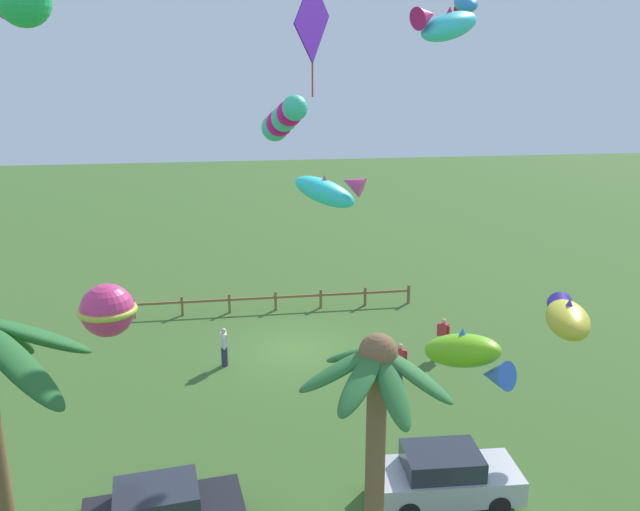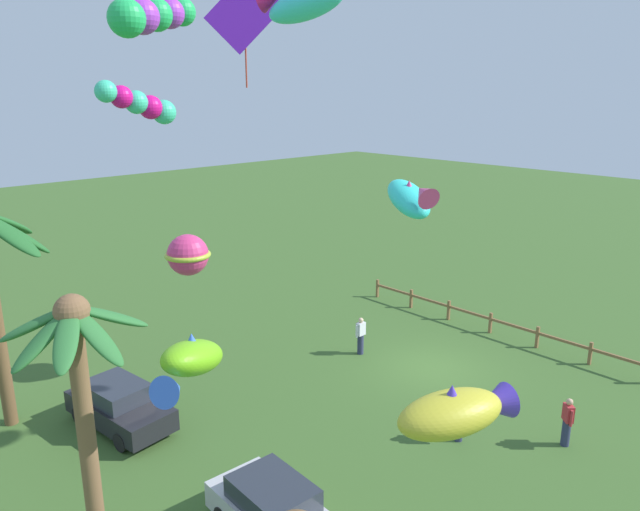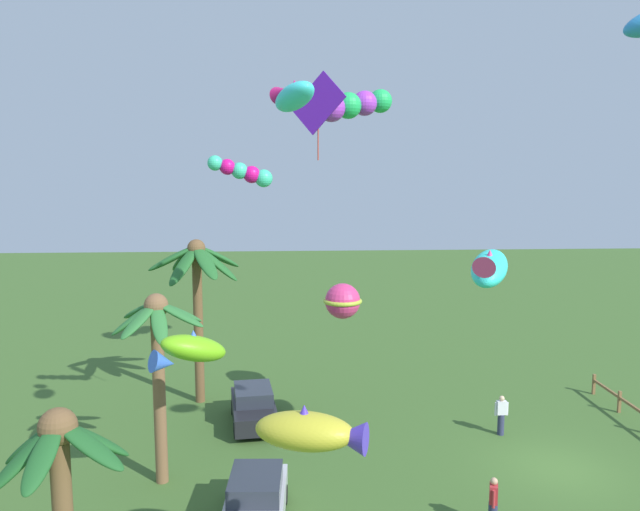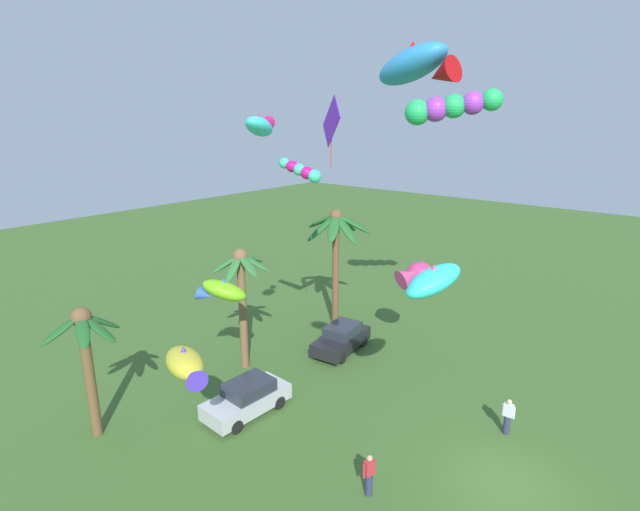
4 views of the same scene
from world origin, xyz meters
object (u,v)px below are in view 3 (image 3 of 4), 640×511
at_px(kite_diamond_6, 318,104).
at_px(spectator_0, 501,415).
at_px(parked_car_1, 254,406).
at_px(parked_car_0, 256,501).
at_px(kite_fish_3, 489,267).
at_px(palm_tree_0, 61,480).
at_px(kite_ball_7, 343,301).
at_px(kite_fish_2, 311,431).
at_px(kite_tube_0, 344,106).
at_px(palm_tree_2, 197,276).
at_px(kite_fish_5, 189,350).
at_px(kite_tube_1, 243,172).
at_px(kite_fish_8, 293,96).
at_px(palm_tree_1, 157,343).
at_px(spectator_2, 493,503).

bearing_deg(kite_diamond_6, spectator_0, -71.13).
bearing_deg(kite_diamond_6, parked_car_1, 30.38).
distance_m(parked_car_0, kite_fish_3, 10.05).
bearing_deg(parked_car_0, kite_fish_3, -74.93).
bearing_deg(spectator_0, palm_tree_0, 129.64).
relative_size(palm_tree_0, kite_ball_7, 2.63).
distance_m(spectator_0, kite_diamond_6, 13.98).
height_order(kite_fish_2, kite_ball_7, kite_ball_7).
bearing_deg(kite_tube_0, palm_tree_2, 94.46).
distance_m(spectator_0, kite_fish_2, 13.08).
relative_size(spectator_0, kite_fish_5, 0.64).
xyz_separation_m(palm_tree_0, palm_tree_2, (15.14, -0.76, 1.62)).
height_order(kite_tube_0, kite_tube_1, kite_tube_0).
bearing_deg(kite_tube_1, kite_fish_8, -158.03).
height_order(palm_tree_0, kite_tube_1, kite_tube_1).
xyz_separation_m(palm_tree_2, spectator_0, (-4.34, -12.28, -4.91)).
distance_m(kite_fish_2, kite_ball_7, 13.04).
bearing_deg(kite_fish_8, parked_car_1, 12.19).
bearing_deg(kite_ball_7, kite_fish_2, 171.48).
bearing_deg(kite_diamond_6, palm_tree_1, 95.61).
relative_size(palm_tree_0, parked_car_1, 1.38).
bearing_deg(parked_car_0, kite_ball_7, -20.64).
bearing_deg(spectator_2, kite_fish_2, 121.16).
height_order(parked_car_0, kite_fish_2, kite_fish_2).
xyz_separation_m(palm_tree_1, kite_fish_3, (-0.80, -10.61, 2.54)).
distance_m(kite_fish_2, kite_fish_8, 8.83).
bearing_deg(parked_car_1, parked_car_0, -176.88).
relative_size(palm_tree_1, kite_ball_7, 3.00).
bearing_deg(kite_fish_8, kite_tube_0, -12.99).
distance_m(palm_tree_2, kite_fish_3, 13.22).
distance_m(kite_tube_1, kite_fish_8, 4.85).
xyz_separation_m(parked_car_0, kite_tube_0, (10.66, -3.56, 12.36)).
bearing_deg(spectator_2, kite_fish_5, 83.18).
xyz_separation_m(spectator_0, kite_tube_1, (-1.52, 9.85, 9.48)).
bearing_deg(kite_diamond_6, kite_tube_0, -11.85).
relative_size(spectator_2, kite_tube_1, 0.73).
bearing_deg(kite_fish_8, kite_fish_5, 86.51).
height_order(palm_tree_2, kite_tube_0, kite_tube_0).
relative_size(kite_tube_1, kite_ball_7, 1.02).
height_order(spectator_2, kite_ball_7, kite_ball_7).
xyz_separation_m(kite_tube_0, kite_ball_7, (-1.67, 0.18, -8.34)).
xyz_separation_m(kite_fish_2, kite_fish_5, (4.31, 3.30, 0.68)).
height_order(palm_tree_0, kite_tube_0, kite_tube_0).
distance_m(palm_tree_2, kite_tube_1, 7.81).
height_order(parked_car_1, spectator_0, spectator_0).
bearing_deg(spectator_0, kite_fish_2, 140.88).
relative_size(palm_tree_0, palm_tree_2, 0.76).
xyz_separation_m(palm_tree_0, kite_fish_5, (5.39, -1.82, 1.11)).
bearing_deg(kite_fish_8, palm_tree_2, 22.29).
bearing_deg(palm_tree_2, kite_fish_3, -128.48).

